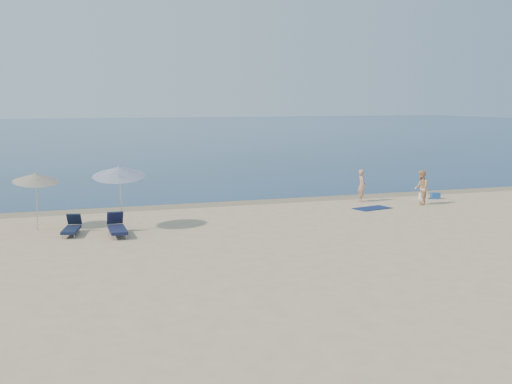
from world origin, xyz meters
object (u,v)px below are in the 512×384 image
person_right (421,187)px  umbrella_near (119,171)px  blue_cooler (435,196)px  person_left (362,186)px

person_right → umbrella_near: 14.36m
blue_cooler → umbrella_near: (-15.98, -2.67, 2.07)m
person_right → blue_cooler: size_ratio=3.77×
person_left → umbrella_near: (-12.01, -3.05, 1.44)m
person_left → blue_cooler: 4.03m
person_left → person_right: 2.82m
blue_cooler → person_left: bearing=-170.3°
person_left → person_right: size_ratio=0.96×
person_left → blue_cooler: bearing=-83.8°
person_left → blue_cooler: size_ratio=3.61×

